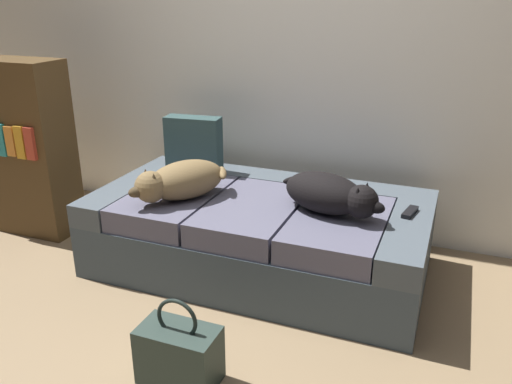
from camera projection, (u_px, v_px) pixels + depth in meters
back_wall at (302, 5)px, 3.09m from camera, size 6.40×0.10×2.80m
couch at (259, 233)px, 2.92m from camera, size 1.80×0.96×0.43m
dog_tan at (180, 181)px, 2.79m from camera, size 0.44×0.56×0.20m
dog_dark at (331, 194)px, 2.61m from camera, size 0.58×0.37×0.20m
tv_remote at (410, 212)px, 2.63m from camera, size 0.07×0.16×0.02m
throw_pillow at (194, 144)px, 3.21m from camera, size 0.35×0.16×0.34m
handbag at (179, 354)px, 2.08m from camera, size 0.32×0.18×0.38m
bookshelf at (27, 148)px, 3.29m from camera, size 0.56×0.30×1.10m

